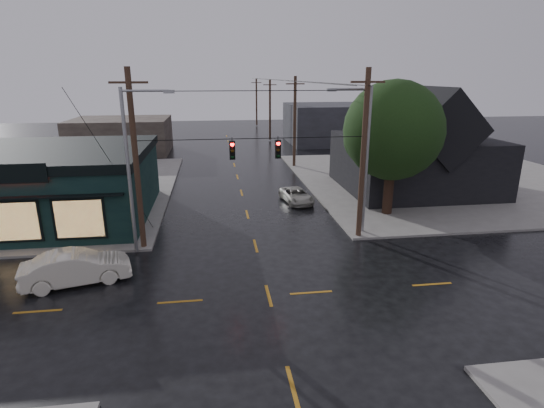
{
  "coord_description": "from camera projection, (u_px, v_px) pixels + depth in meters",
  "views": [
    {
      "loc": [
        -2.23,
        -17.27,
        9.7
      ],
      "look_at": [
        0.85,
        4.99,
        2.87
      ],
      "focal_mm": 28.0,
      "sensor_mm": 36.0,
      "label": 1
    }
  ],
  "objects": [
    {
      "name": "ground_plane",
      "position": [
        269.0,
        296.0,
        19.48
      ],
      "size": [
        160.0,
        160.0,
        0.0
      ],
      "primitive_type": "plane",
      "color": "black"
    },
    {
      "name": "sidewalk_nw",
      "position": [
        3.0,
        194.0,
        35.79
      ],
      "size": [
        28.0,
        28.0,
        0.15
      ],
      "primitive_type": "cube",
      "color": "slate",
      "rests_on": "ground"
    },
    {
      "name": "sidewalk_ne",
      "position": [
        446.0,
        179.0,
        41.04
      ],
      "size": [
        28.0,
        28.0,
        0.15
      ],
      "primitive_type": "cube",
      "color": "slate",
      "rests_on": "ground"
    },
    {
      "name": "pizza_shop",
      "position": [
        27.0,
        184.0,
        29.03
      ],
      "size": [
        16.3,
        12.34,
        4.9
      ],
      "color": "black",
      "rests_on": "ground"
    },
    {
      "name": "ne_building",
      "position": [
        416.0,
        139.0,
        36.26
      ],
      "size": [
        12.6,
        11.6,
        8.75
      ],
      "color": "black",
      "rests_on": "ground"
    },
    {
      "name": "corner_tree",
      "position": [
        393.0,
        131.0,
        29.0
      ],
      "size": [
        6.84,
        6.84,
        9.36
      ],
      "color": "black",
      "rests_on": "ground"
    },
    {
      "name": "utility_pole_nw",
      "position": [
        144.0,
        248.0,
        24.79
      ],
      "size": [
        2.0,
        0.32,
        10.15
      ],
      "primitive_type": null,
      "color": "#342217",
      "rests_on": "ground"
    },
    {
      "name": "utility_pole_ne",
      "position": [
        358.0,
        237.0,
        26.5
      ],
      "size": [
        2.0,
        0.32,
        10.15
      ],
      "primitive_type": null,
      "color": "#342217",
      "rests_on": "ground"
    },
    {
      "name": "utility_pole_far_a",
      "position": [
        294.0,
        167.0,
        46.87
      ],
      "size": [
        2.0,
        0.32,
        9.65
      ],
      "primitive_type": null,
      "color": "#342217",
      "rests_on": "ground"
    },
    {
      "name": "utility_pole_far_b",
      "position": [
        270.0,
        141.0,
        65.82
      ],
      "size": [
        2.0,
        0.32,
        9.15
      ],
      "primitive_type": null,
      "color": "#342217",
      "rests_on": "ground"
    },
    {
      "name": "utility_pole_far_c",
      "position": [
        257.0,
        126.0,
        84.78
      ],
      "size": [
        2.0,
        0.32,
        9.15
      ],
      "primitive_type": null,
      "color": "#342217",
      "rests_on": "ground"
    },
    {
      "name": "span_signal_assembly",
      "position": [
        255.0,
        149.0,
        24.0
      ],
      "size": [
        13.0,
        0.48,
        1.23
      ],
      "color": "black",
      "rests_on": "ground"
    },
    {
      "name": "streetlight_nw",
      "position": [
        137.0,
        253.0,
        24.09
      ],
      "size": [
        5.4,
        0.3,
        9.15
      ],
      "primitive_type": null,
      "color": "gray",
      "rests_on": "ground"
    },
    {
      "name": "streetlight_ne",
      "position": [
        362.0,
        233.0,
        27.23
      ],
      "size": [
        5.4,
        0.3,
        9.15
      ],
      "primitive_type": null,
      "color": "gray",
      "rests_on": "ground"
    },
    {
      "name": "bg_building_west",
      "position": [
        122.0,
        136.0,
        54.91
      ],
      "size": [
        12.0,
        10.0,
        4.4
      ],
      "primitive_type": "cube",
      "color": "#302623",
      "rests_on": "ground"
    },
    {
      "name": "bg_building_east",
      "position": [
        335.0,
        123.0,
        63.41
      ],
      "size": [
        14.0,
        12.0,
        5.6
      ],
      "primitive_type": "cube",
      "color": "#26262C",
      "rests_on": "ground"
    },
    {
      "name": "sedan_cream",
      "position": [
        76.0,
        268.0,
        20.44
      ],
      "size": [
        5.23,
        2.97,
        1.63
      ],
      "primitive_type": "imported",
      "rotation": [
        0.0,
        0.0,
        1.84
      ],
      "color": "beige",
      "rests_on": "ground"
    },
    {
      "name": "suv_silver",
      "position": [
        296.0,
        196.0,
        33.61
      ],
      "size": [
        2.48,
        4.34,
        1.14
      ],
      "primitive_type": "imported",
      "rotation": [
        0.0,
        0.0,
        0.15
      ],
      "color": "#A2A095",
      "rests_on": "ground"
    }
  ]
}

